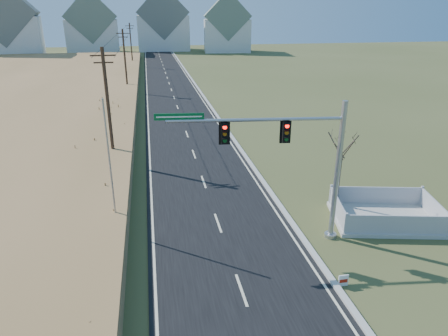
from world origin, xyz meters
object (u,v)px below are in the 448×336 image
flagpole (112,184)px  bare_tree (343,144)px  traffic_signal_mast (302,159)px  fence_enclosure (385,217)px  open_sign (343,281)px

flagpole → bare_tree: bearing=2.8°
traffic_signal_mast → bare_tree: 4.72m
fence_enclosure → bare_tree: bearing=147.2°
fence_enclosure → traffic_signal_mast: bearing=-158.8°
flagpole → fence_enclosure: bearing=-5.4°
fence_enclosure → bare_tree: 4.86m
flagpole → bare_tree: 13.23m
open_sign → flagpole: (-10.12, 6.53, 2.68)m
open_sign → bare_tree: bare_tree is taller
traffic_signal_mast → flagpole: flagpole is taller
flagpole → open_sign: bearing=-32.8°
fence_enclosure → open_sign: size_ratio=11.52×
traffic_signal_mast → bare_tree: (3.67, 2.94, -0.39)m
open_sign → bare_tree: 8.69m
fence_enclosure → bare_tree: (-2.05, 2.08, 3.89)m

